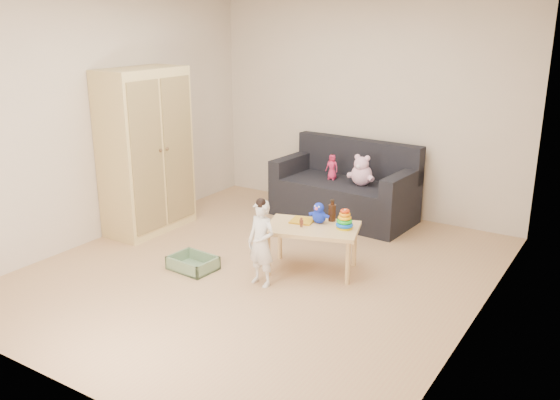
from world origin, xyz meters
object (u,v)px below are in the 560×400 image
Objects in this scene: wardrobe at (146,151)px; toddler at (261,244)px; sofa at (343,200)px; play_table at (312,249)px.

wardrobe is 2.06m from toddler.
wardrobe is 2.38m from sofa.
wardrobe is 2.12× the size of play_table.
sofa is at bearing 41.58° from wardrobe.
sofa is 2.12× the size of toddler.
toddler is at bearing -80.41° from sofa.
wardrobe reaches higher than sofa.
wardrobe is 2.26m from play_table.
sofa reaches higher than play_table.
toddler is at bearing -114.70° from play_table.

